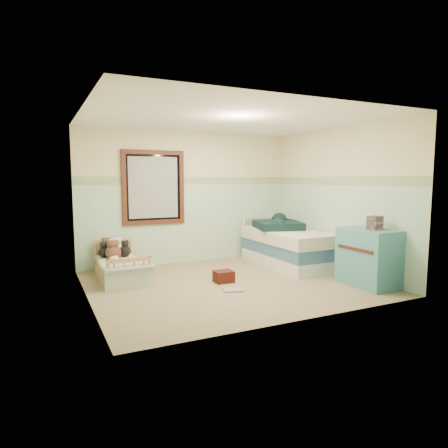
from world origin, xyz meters
name	(u,v)px	position (x,y,z in m)	size (l,w,h in m)	color
floor	(230,284)	(0.00, 0.00, -0.01)	(4.20, 3.60, 0.02)	brown
ceiling	(231,118)	(0.00, 0.00, 2.51)	(4.20, 3.60, 0.02)	white
wall_back	(189,198)	(0.00, 1.80, 1.25)	(4.20, 0.04, 2.50)	beige
wall_front	(303,212)	(0.00, -1.80, 1.25)	(4.20, 0.04, 2.50)	beige
wall_left	(85,207)	(-2.10, 0.00, 1.25)	(0.04, 3.60, 2.50)	beige
wall_right	(338,200)	(2.10, 0.00, 1.25)	(0.04, 3.60, 2.50)	beige
wainscot_mint	(189,223)	(0.00, 1.79, 0.75)	(4.20, 0.01, 1.50)	#A1C7AA
border_strip	(189,181)	(0.00, 1.79, 1.57)	(4.20, 0.01, 0.15)	#40753E
window_frame	(154,188)	(-0.70, 1.76, 1.45)	(1.16, 0.06, 1.36)	#3E180C
window_blinds	(154,188)	(-0.70, 1.77, 1.45)	(0.92, 0.01, 1.12)	#B0B0AC
toddler_bed_frame	(121,273)	(-1.47, 1.05, 0.09)	(0.67, 1.35, 0.17)	#AE6A3B
toddler_mattress	(121,264)	(-1.47, 1.05, 0.23)	(0.62, 1.29, 0.12)	white
patchwork_quilt	(126,265)	(-1.47, 0.63, 0.31)	(0.73, 0.67, 0.03)	#7597BC
plush_bed_brown	(106,250)	(-1.62, 1.55, 0.40)	(0.21, 0.21, 0.21)	brown
plush_bed_white	(118,249)	(-1.42, 1.55, 0.40)	(0.21, 0.21, 0.21)	silver
plush_bed_tan	(111,252)	(-1.57, 1.33, 0.39)	(0.20, 0.20, 0.20)	tan
plush_bed_dark	(125,251)	(-1.34, 1.33, 0.39)	(0.19, 0.19, 0.19)	black
plush_floor_cream	(114,269)	(-1.55, 1.21, 0.13)	(0.25, 0.25, 0.25)	silver
plush_floor_tan	(119,276)	(-1.56, 0.74, 0.12)	(0.23, 0.23, 0.23)	tan
twin_bed_frame	(288,259)	(1.55, 0.68, 0.11)	(0.95, 1.91, 0.22)	white
twin_boxspring	(289,248)	(1.55, 0.68, 0.33)	(0.95, 1.91, 0.22)	#24527D
twin_mattress	(289,236)	(1.55, 0.68, 0.55)	(0.99, 1.95, 0.22)	beige
teal_blanket	(278,225)	(1.50, 0.98, 0.73)	(0.81, 0.86, 0.14)	black
dresser	(368,257)	(1.82, -1.02, 0.43)	(0.54, 0.87, 0.87)	teal
book_stack	(375,223)	(1.82, -1.11, 0.97)	(0.20, 0.16, 0.20)	brown
red_pillow	(224,276)	(-0.07, 0.10, 0.09)	(0.29, 0.25, 0.18)	maroon
floor_book	(233,290)	(-0.16, -0.39, 0.01)	(0.27, 0.21, 0.03)	gold
extra_plush_0	(115,252)	(-1.52, 1.27, 0.40)	(0.21, 0.21, 0.21)	brown
extra_plush_1	(114,251)	(-1.53, 1.33, 0.40)	(0.22, 0.22, 0.22)	silver
extra_plush_2	(112,252)	(-1.57, 1.25, 0.40)	(0.21, 0.21, 0.21)	brown
extra_plush_3	(104,252)	(-1.68, 1.41, 0.38)	(0.18, 0.18, 0.18)	black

